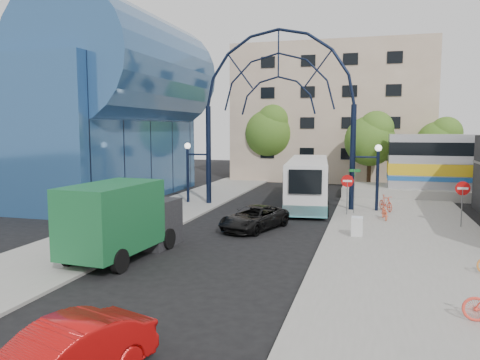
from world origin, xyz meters
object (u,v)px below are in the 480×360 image
(tree_north_b, at_px, (271,130))
(bike_near_a, at_px, (385,212))
(tree_north_c, at_px, (441,142))
(black_suv, at_px, (254,218))
(sandwich_board, at_px, (357,224))
(bike_near_b, at_px, (386,203))
(gateway_arch, at_px, (278,82))
(do_not_enter_sign, at_px, (463,193))
(stop_sign, at_px, (347,185))
(tree_north_a, at_px, (371,138))
(green_truck, at_px, (124,220))
(red_sedan, at_px, (60,360))
(city_bus, at_px, (308,181))
(street_name_sign, at_px, (354,182))

(tree_north_b, bearing_deg, bike_near_a, -59.99)
(tree_north_c, bearing_deg, black_suv, -119.41)
(sandwich_board, height_order, black_suv, black_suv)
(bike_near_b, bearing_deg, gateway_arch, 153.79)
(bike_near_b, bearing_deg, sandwich_board, -127.22)
(do_not_enter_sign, height_order, sandwich_board, do_not_enter_sign)
(stop_sign, relative_size, tree_north_a, 0.36)
(bike_near_a, bearing_deg, green_truck, -142.40)
(tree_north_b, distance_m, red_sedan, 40.01)
(green_truck, height_order, bike_near_a, green_truck)
(sandwich_board, relative_size, city_bus, 0.08)
(gateway_arch, height_order, black_suv, gateway_arch)
(do_not_enter_sign, height_order, city_bus, city_bus)
(gateway_arch, bearing_deg, city_bus, 40.97)
(tree_north_c, bearing_deg, city_bus, -129.79)
(tree_north_a, relative_size, bike_near_b, 4.09)
(stop_sign, distance_m, street_name_sign, 0.74)
(sandwich_board, bearing_deg, bike_near_a, 74.05)
(do_not_enter_sign, height_order, green_truck, green_truck)
(tree_north_b, xyz_separation_m, black_suv, (4.05, -23.20, -4.62))
(tree_north_b, bearing_deg, tree_north_c, -7.12)
(stop_sign, height_order, black_suv, stop_sign)
(city_bus, bearing_deg, tree_north_b, 106.13)
(sandwich_board, relative_size, tree_north_a, 0.14)
(stop_sign, height_order, sandwich_board, stop_sign)
(street_name_sign, distance_m, city_bus, 4.51)
(bike_near_b, bearing_deg, red_sedan, -132.79)
(tree_north_b, height_order, black_suv, tree_north_b)
(tree_north_a, distance_m, tree_north_b, 10.79)
(street_name_sign, relative_size, sandwich_board, 2.83)
(do_not_enter_sign, xyz_separation_m, green_truck, (-14.82, -10.02, -0.36))
(do_not_enter_sign, bearing_deg, sandwich_board, -143.32)
(do_not_enter_sign, xyz_separation_m, bike_near_b, (-3.84, 4.00, -1.34))
(street_name_sign, relative_size, tree_north_a, 0.40)
(tree_north_c, relative_size, city_bus, 0.54)
(tree_north_c, relative_size, bike_near_b, 3.80)
(red_sedan, xyz_separation_m, bike_near_a, (6.91, 20.64, -0.18))
(tree_north_a, height_order, green_truck, tree_north_a)
(gateway_arch, bearing_deg, street_name_sign, -15.07)
(tree_north_b, bearing_deg, street_name_sign, -62.35)
(stop_sign, bearing_deg, do_not_enter_sign, -17.88)
(city_bus, distance_m, bike_near_b, 5.62)
(city_bus, bearing_deg, green_truck, -115.91)
(street_name_sign, xyz_separation_m, black_suv, (-5.03, -5.87, -1.49))
(sandwich_board, distance_m, bike_near_b, 8.17)
(bike_near_a, xyz_separation_m, bike_near_b, (0.12, 2.98, 0.10))
(street_name_sign, relative_size, tree_north_c, 0.43)
(sandwich_board, bearing_deg, gateway_arch, 124.91)
(sandwich_board, relative_size, tree_north_c, 0.15)
(gateway_arch, distance_m, stop_sign, 8.37)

